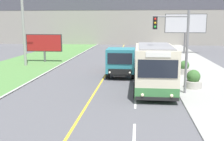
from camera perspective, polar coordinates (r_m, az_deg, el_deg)
city_bus at (r=17.66m, az=9.22°, el=0.37°), size 2.67×5.85×3.16m
dump_truck at (r=22.87m, az=2.08°, el=1.93°), size 2.42×6.77×2.50m
utility_pole_far at (r=29.47m, az=-18.86°, el=11.39°), size 1.80×0.28×10.69m
traffic_light_mast at (r=17.23m, az=13.84°, el=6.21°), size 2.28×0.32×5.41m
billboard_large at (r=40.08m, az=15.71°, el=9.64°), size 5.93×0.24×5.83m
billboard_small at (r=31.78m, az=-14.56°, el=5.73°), size 4.24×0.24×3.28m
planter_round_near at (r=19.30m, az=17.28°, el=-1.99°), size 1.17×1.17×1.30m
planter_round_second at (r=24.28m, az=15.46°, el=0.51°), size 1.05×1.05×1.21m
planter_round_third at (r=29.26m, az=13.70°, el=2.30°), size 1.14×1.14×1.27m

